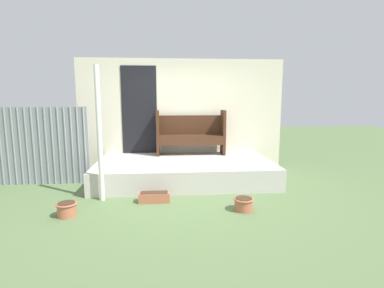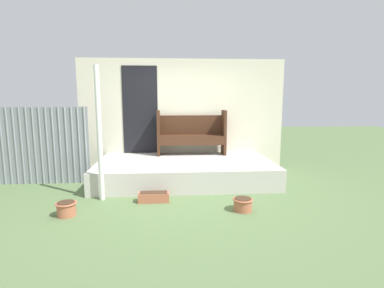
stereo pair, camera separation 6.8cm
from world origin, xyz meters
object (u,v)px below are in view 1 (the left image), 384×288
support_post (99,135)px  flower_pot_middle (244,204)px  bench (191,132)px  planter_box_rect (154,197)px  flower_pot_left (67,209)px

support_post → flower_pot_middle: support_post is taller
bench → flower_pot_middle: 2.67m
support_post → bench: size_ratio=1.44×
flower_pot_middle → planter_box_rect: (-1.38, 0.51, -0.03)m
flower_pot_left → flower_pot_middle: 2.63m
flower_pot_left → flower_pot_middle: size_ratio=0.97×
flower_pot_left → bench: bearing=50.7°
support_post → planter_box_rect: (0.88, -0.16, -1.04)m
planter_box_rect → support_post: bearing=169.5°
flower_pot_left → planter_box_rect: size_ratio=0.60×
bench → planter_box_rect: bearing=-111.4°
bench → flower_pot_middle: bench is taller
bench → support_post: bearing=-132.6°
support_post → flower_pot_middle: bearing=-16.5°
flower_pot_middle → planter_box_rect: bearing=159.9°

